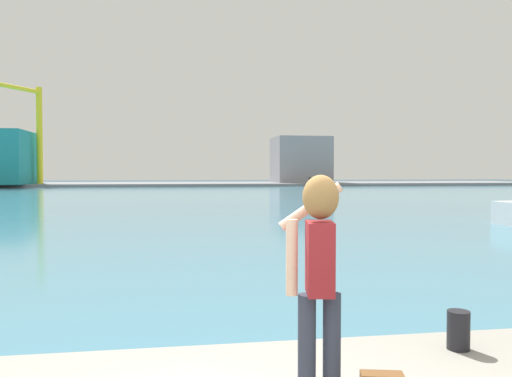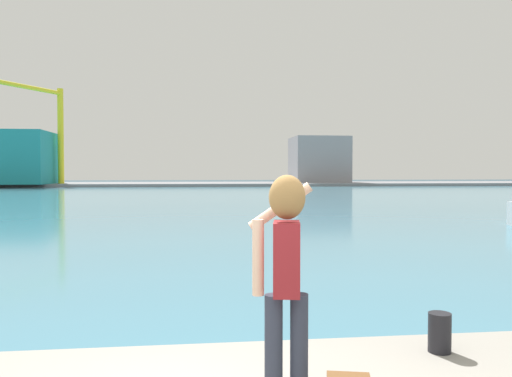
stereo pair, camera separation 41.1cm
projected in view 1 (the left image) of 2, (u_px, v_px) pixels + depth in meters
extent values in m
plane|color=#334751|center=(178.00, 196.00, 52.58)|extent=(220.00, 220.00, 0.00)
cube|color=teal|center=(178.00, 195.00, 54.56)|extent=(140.00, 100.00, 0.02)
cube|color=gray|center=(176.00, 184.00, 94.01)|extent=(140.00, 20.00, 0.52)
cylinder|color=#2D3342|center=(307.00, 347.00, 3.92)|extent=(0.14, 0.14, 0.82)
cylinder|color=#2D3342|center=(332.00, 346.00, 3.95)|extent=(0.14, 0.14, 0.82)
cube|color=maroon|center=(320.00, 258.00, 3.91)|extent=(0.26, 0.37, 0.56)
sphere|color=#E0B293|center=(320.00, 198.00, 3.90)|extent=(0.22, 0.22, 0.22)
ellipsoid|color=olive|center=(321.00, 197.00, 3.88)|extent=(0.28, 0.26, 0.34)
cylinder|color=#E0B293|center=(292.00, 257.00, 3.88)|extent=(0.09, 0.09, 0.58)
cylinder|color=#E0B293|center=(311.00, 207.00, 4.12)|extent=(0.53, 0.17, 0.40)
cube|color=black|center=(309.00, 185.00, 4.24)|extent=(0.02, 0.07, 0.14)
cylinder|color=black|center=(458.00, 330.00, 5.05)|extent=(0.22, 0.22, 0.38)
cube|color=gray|center=(300.00, 160.00, 98.40)|extent=(10.27, 9.81, 8.68)
cylinder|color=yellow|center=(40.00, 136.00, 85.54)|extent=(1.00, 1.00, 16.21)
cylinder|color=yellow|center=(7.00, 86.00, 79.18)|extent=(7.31, 11.70, 0.70)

